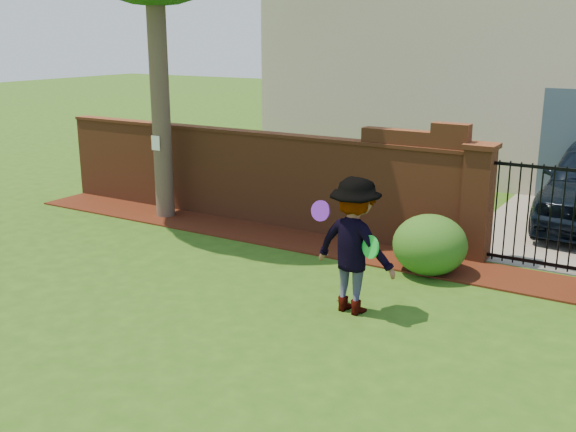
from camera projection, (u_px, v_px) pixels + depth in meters
The scene contains 11 objects.
ground at pixel (201, 313), 8.77m from camera, with size 80.00×80.00×0.01m, color #284F13.
mulch_bed at pixel (277, 237), 11.99m from camera, with size 11.10×1.08×0.03m, color #361309.
brick_wall at pixel (248, 174), 12.83m from camera, with size 8.70×0.31×2.16m.
pillar_left at pixel (478, 202), 10.61m from camera, with size 0.50×0.50×1.88m.
iron_gate at pixel (550, 217), 10.08m from camera, with size 1.78×0.03×1.60m.
house at pixel (519, 48), 17.32m from camera, with size 12.40×6.40×6.30m.
paper_notice at pixel (156, 143), 12.83m from camera, with size 0.20×0.01×0.28m, color white.
shrub_left at pixel (430, 245), 10.08m from camera, with size 1.12×1.12×0.91m, color #1A5018.
man at pixel (353, 246), 8.58m from camera, with size 1.16×0.67×1.79m, color gray.
frisbee_purple at pixel (321, 211), 8.62m from camera, with size 0.27×0.27×0.03m, color #7621D2.
frisbee_green at pixel (371, 247), 8.27m from camera, with size 0.29×0.29×0.03m, color green.
Camera 1 is at (5.20, -6.35, 3.52)m, focal length 41.93 mm.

